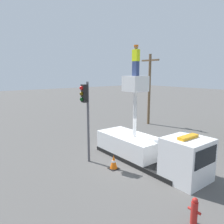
{
  "coord_description": "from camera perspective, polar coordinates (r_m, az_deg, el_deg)",
  "views": [
    {
      "loc": [
        8.82,
        -8.98,
        5.22
      ],
      "look_at": [
        -1.15,
        -1.27,
        2.94
      ],
      "focal_mm": 35.0,
      "sensor_mm": 36.0,
      "label": 1
    }
  ],
  "objects": [
    {
      "name": "ground_plane",
      "position": [
        13.63,
        7.37,
        -12.34
      ],
      "size": [
        120.0,
        120.0,
        0.0
      ],
      "primitive_type": "plane",
      "color": "#565451"
    },
    {
      "name": "bucket_truck",
      "position": [
        12.93,
        9.27,
        -9.22
      ],
      "size": [
        7.24,
        2.12,
        5.02
      ],
      "color": "black",
      "rests_on": "ground"
    },
    {
      "name": "worker",
      "position": [
        12.99,
        6.25,
        13.22
      ],
      "size": [
        0.4,
        0.26,
        1.75
      ],
      "color": "navy",
      "rests_on": "bucket_truck"
    },
    {
      "name": "traffic_light_pole",
      "position": [
        12.44,
        -6.9,
        1.55
      ],
      "size": [
        0.34,
        0.57,
        4.72
      ],
      "color": "#515156",
      "rests_on": "ground"
    },
    {
      "name": "fire_hydrant",
      "position": [
        8.78,
        20.69,
        -23.04
      ],
      "size": [
        0.48,
        0.24,
        0.99
      ],
      "color": "#B2231E",
      "rests_on": "ground"
    },
    {
      "name": "traffic_cone_rear",
      "position": [
        16.69,
        -1.16,
        -6.8
      ],
      "size": [
        0.39,
        0.39,
        0.68
      ],
      "color": "black",
      "rests_on": "ground"
    },
    {
      "name": "traffic_cone_curbside",
      "position": [
        12.27,
        0.44,
        -12.96
      ],
      "size": [
        0.52,
        0.52,
        0.79
      ],
      "color": "black",
      "rests_on": "ground"
    },
    {
      "name": "utility_pole",
      "position": [
        22.35,
        9.73,
        6.52
      ],
      "size": [
        2.2,
        0.26,
        7.01
      ],
      "color": "brown",
      "rests_on": "ground"
    }
  ]
}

